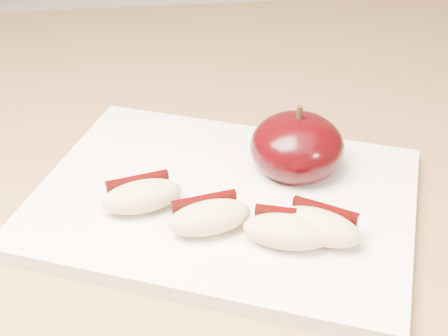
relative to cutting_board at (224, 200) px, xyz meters
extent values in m
cube|color=silver|center=(0.03, 0.84, -0.46)|extent=(2.40, 0.60, 0.90)
cube|color=olive|center=(0.03, 0.14, -0.03)|extent=(1.64, 0.64, 0.04)
cube|color=white|center=(0.00, 0.00, 0.00)|extent=(0.35, 0.31, 0.01)
ellipsoid|color=black|center=(0.06, 0.03, 0.03)|extent=(0.08, 0.08, 0.05)
cylinder|color=black|center=(0.06, 0.03, 0.06)|extent=(0.00, 0.00, 0.01)
ellipsoid|color=#D1BA84|center=(-0.06, -0.01, 0.02)|extent=(0.07, 0.04, 0.02)
cube|color=black|center=(-0.07, 0.00, 0.02)|extent=(0.05, 0.02, 0.02)
ellipsoid|color=#D1BA84|center=(-0.02, -0.04, 0.02)|extent=(0.07, 0.04, 0.02)
cube|color=black|center=(-0.02, -0.03, 0.02)|extent=(0.05, 0.01, 0.02)
ellipsoid|color=#D1BA84|center=(0.04, -0.06, 0.02)|extent=(0.07, 0.05, 0.02)
cube|color=black|center=(0.04, -0.05, 0.02)|extent=(0.05, 0.02, 0.02)
ellipsoid|color=#D1BA84|center=(0.06, -0.06, 0.02)|extent=(0.07, 0.06, 0.02)
cube|color=black|center=(0.07, -0.05, 0.02)|extent=(0.04, 0.03, 0.02)
camera|label=1|loc=(-0.05, -0.39, 0.30)|focal=50.00mm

